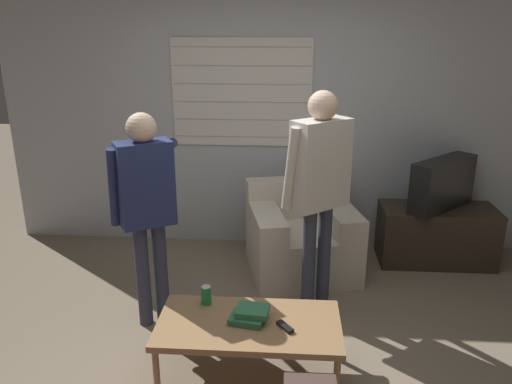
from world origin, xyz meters
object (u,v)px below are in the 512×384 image
at_px(tv, 442,184).
at_px(spare_remote, 285,327).
at_px(soda_can, 206,295).
at_px(armchair_beige, 301,237).
at_px(person_left_standing, 146,197).
at_px(book_stack, 250,315).
at_px(coffee_table, 249,327).
at_px(person_right_standing, 319,177).

distance_m(tv, spare_remote, 2.30).
relative_size(soda_can, spare_remote, 0.98).
height_order(armchair_beige, person_left_standing, person_left_standing).
xyz_separation_m(armchair_beige, person_left_standing, (-1.11, -0.91, 0.67)).
distance_m(armchair_beige, person_left_standing, 1.58).
bearing_deg(book_stack, coffee_table, -102.17).
height_order(armchair_beige, spare_remote, armchair_beige).
height_order(person_left_standing, soda_can, person_left_standing).
bearing_deg(book_stack, spare_remote, -18.35).
height_order(tv, person_right_standing, person_right_standing).
relative_size(tv, spare_remote, 5.33).
xyz_separation_m(person_left_standing, person_right_standing, (1.20, 0.26, 0.09)).
bearing_deg(person_left_standing, book_stack, -66.03).
bearing_deg(soda_can, book_stack, -30.33).
relative_size(coffee_table, person_left_standing, 0.71).
distance_m(armchair_beige, spare_remote, 1.56).
relative_size(coffee_table, tv, 1.64).
bearing_deg(person_right_standing, soda_can, -176.55).
height_order(person_left_standing, person_right_standing, person_right_standing).
xyz_separation_m(armchair_beige, book_stack, (-0.34, -1.48, 0.12)).
bearing_deg(tv, armchair_beige, -31.71).
relative_size(armchair_beige, coffee_table, 0.94).
bearing_deg(coffee_table, armchair_beige, 77.04).
bearing_deg(coffee_table, tv, 47.46).
relative_size(armchair_beige, person_right_standing, 0.62).
relative_size(armchair_beige, tv, 1.54).
height_order(tv, spare_remote, tv).
distance_m(person_left_standing, spare_remote, 1.31).
xyz_separation_m(armchair_beige, tv, (1.26, 0.25, 0.45)).
bearing_deg(armchair_beige, book_stack, 64.21).
bearing_deg(person_left_standing, person_right_standing, -17.48).
relative_size(book_stack, soda_can, 1.99).
height_order(armchair_beige, person_right_standing, person_right_standing).
bearing_deg(tv, person_left_standing, -16.87).
distance_m(soda_can, spare_remote, 0.57).
height_order(person_right_standing, spare_remote, person_right_standing).
relative_size(coffee_table, book_stack, 4.47).
xyz_separation_m(book_stack, spare_remote, (0.22, -0.07, -0.03)).
bearing_deg(person_right_standing, person_left_standing, 153.93).
height_order(book_stack, spare_remote, book_stack).
bearing_deg(spare_remote, tv, 15.88).
relative_size(coffee_table, spare_remote, 8.76).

